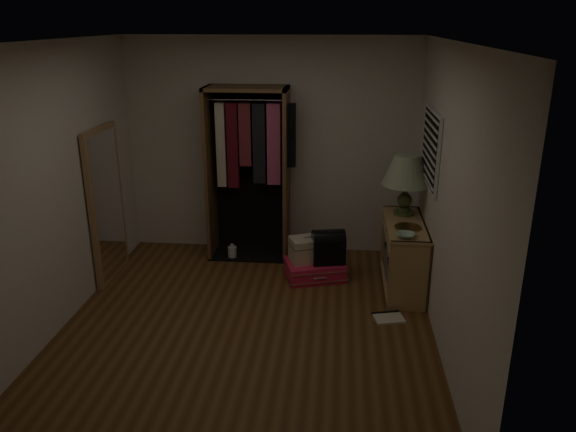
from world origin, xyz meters
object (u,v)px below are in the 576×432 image
object	(u,v)px
open_wardrobe	(251,158)
black_bag	(328,246)
white_jug	(232,252)
floor_mirror	(106,204)
console_bookshelf	(403,252)
train_case	(308,249)
table_lamp	(407,172)
pink_suitcase	(315,269)

from	to	relation	value
open_wardrobe	black_bag	xyz separation A→B (m)	(0.94, -0.63, -0.82)
white_jug	floor_mirror	bearing A→B (deg)	-154.49
console_bookshelf	black_bag	bearing A→B (deg)	173.34
open_wardrobe	train_case	size ratio (longest dim) A/B	4.28
open_wardrobe	floor_mirror	bearing A→B (deg)	-152.69
white_jug	black_bag	bearing A→B (deg)	-21.31
console_bookshelf	table_lamp	size ratio (longest dim) A/B	1.70
pink_suitcase	black_bag	distance (m)	0.33
open_wardrobe	white_jug	bearing A→B (deg)	-144.01
console_bookshelf	white_jug	distance (m)	2.08
console_bookshelf	train_case	size ratio (longest dim) A/B	2.34
floor_mirror	table_lamp	world-z (taller)	floor_mirror
table_lamp	open_wardrobe	bearing A→B (deg)	164.03
train_case	table_lamp	bearing A→B (deg)	-16.01
pink_suitcase	white_jug	size ratio (longest dim) A/B	4.12
open_wardrobe	pink_suitcase	world-z (taller)	open_wardrobe
train_case	black_bag	world-z (taller)	black_bag
open_wardrobe	table_lamp	world-z (taller)	open_wardrobe
console_bookshelf	open_wardrobe	xyz separation A→B (m)	(-1.75, 0.72, 0.83)
open_wardrobe	pink_suitcase	bearing A→B (deg)	-37.88
console_bookshelf	train_case	world-z (taller)	console_bookshelf
floor_mirror	black_bag	world-z (taller)	floor_mirror
console_bookshelf	open_wardrobe	bearing A→B (deg)	157.52
open_wardrobe	pink_suitcase	distance (m)	1.51
train_case	table_lamp	xyz separation A→B (m)	(1.03, 0.10, 0.89)
console_bookshelf	pink_suitcase	size ratio (longest dim) A/B	1.48
train_case	table_lamp	size ratio (longest dim) A/B	0.73
pink_suitcase	floor_mirror	bearing A→B (deg)	167.08
open_wardrobe	table_lamp	distance (m)	1.82
black_bag	white_jug	bearing A→B (deg)	146.52
open_wardrobe	train_case	xyz separation A→B (m)	(0.72, -0.60, -0.88)
pink_suitcase	table_lamp	xyz separation A→B (m)	(0.96, 0.12, 1.13)
floor_mirror	train_case	bearing A→B (deg)	4.38
black_bag	train_case	bearing A→B (deg)	160.54
pink_suitcase	train_case	bearing A→B (deg)	149.75
white_jug	console_bookshelf	bearing A→B (deg)	-15.60
train_case	white_jug	world-z (taller)	train_case
black_bag	table_lamp	distance (m)	1.17
console_bookshelf	black_bag	distance (m)	0.81
floor_mirror	pink_suitcase	xyz separation A→B (m)	(2.29, 0.15, -0.75)
train_case	black_bag	size ratio (longest dim) A/B	1.21
train_case	white_jug	size ratio (longest dim) A/B	2.60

